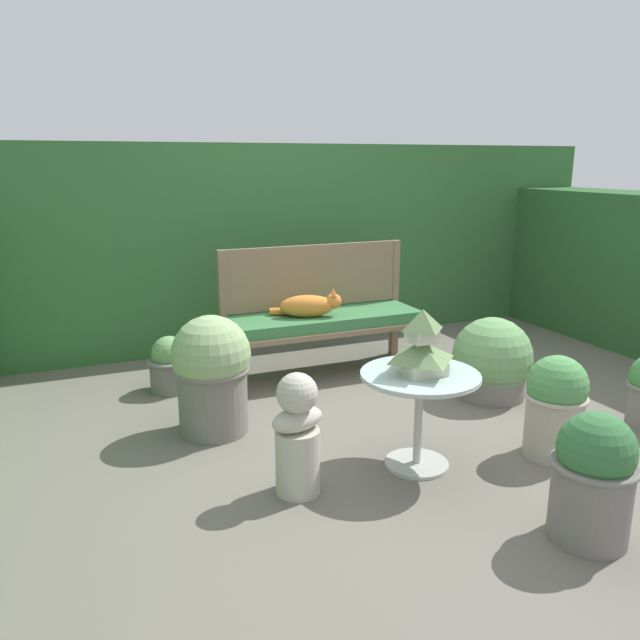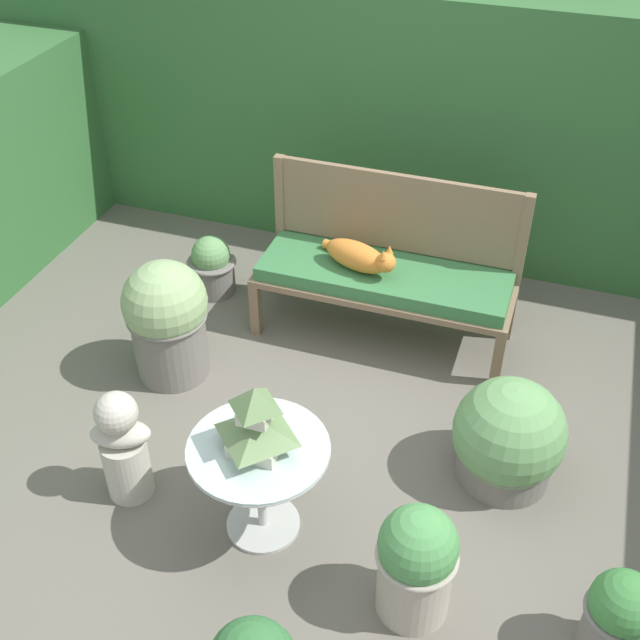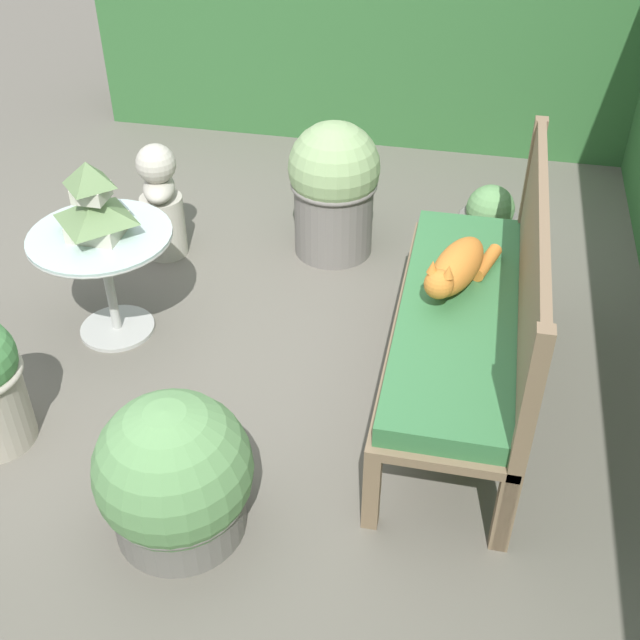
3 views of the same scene
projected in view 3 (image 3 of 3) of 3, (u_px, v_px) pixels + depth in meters
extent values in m
plane|color=#666056|center=(221.00, 374.00, 3.62)|extent=(30.00, 30.00, 0.00)
cube|color=#336633|center=(366.00, 27.00, 5.39)|extent=(0.70, 3.54, 1.36)
cube|color=#7F664C|center=(418.00, 264.00, 4.01)|extent=(0.06, 0.06, 0.36)
cube|color=#7F664C|center=(372.00, 490.00, 2.85)|extent=(0.06, 0.06, 0.36)
cube|color=#7F664C|center=(512.00, 275.00, 3.93)|extent=(0.06, 0.06, 0.36)
cube|color=#7F664C|center=(504.00, 512.00, 2.78)|extent=(0.06, 0.06, 0.36)
cube|color=#7F664C|center=(458.00, 328.00, 3.27)|extent=(1.55, 0.52, 0.04)
cube|color=#387542|center=(460.00, 316.00, 3.23)|extent=(1.49, 0.48, 0.09)
cube|color=#7F664C|center=(524.00, 219.00, 3.74)|extent=(0.06, 0.06, 0.99)
cube|color=#7F664C|center=(520.00, 449.00, 2.58)|extent=(0.06, 0.06, 0.99)
cube|color=#7F664C|center=(533.00, 260.00, 3.01)|extent=(1.49, 0.04, 0.50)
ellipsoid|color=orange|center=(457.00, 266.00, 3.29)|extent=(0.45, 0.29, 0.17)
sphere|color=orange|center=(439.00, 284.00, 3.13)|extent=(0.12, 0.12, 0.12)
cone|color=orange|center=(449.00, 271.00, 3.07)|extent=(0.05, 0.05, 0.05)
cone|color=orange|center=(433.00, 267.00, 3.10)|extent=(0.05, 0.05, 0.05)
cylinder|color=orange|center=(486.00, 262.00, 3.41)|extent=(0.24, 0.13, 0.06)
cylinder|color=#B7B7B2|center=(118.00, 328.00, 3.87)|extent=(0.35, 0.35, 0.02)
cylinder|color=#B7B7B2|center=(109.00, 285.00, 3.72)|extent=(0.04, 0.04, 0.53)
cylinder|color=silver|center=(100.00, 235.00, 3.55)|extent=(0.64, 0.64, 0.01)
torus|color=#B7B7B2|center=(100.00, 238.00, 3.56)|extent=(0.65, 0.65, 0.02)
cube|color=beige|center=(98.00, 227.00, 3.53)|extent=(0.22, 0.22, 0.07)
pyramid|color=#668451|center=(95.00, 210.00, 3.47)|extent=(0.29, 0.29, 0.10)
cube|color=beige|center=(91.00, 193.00, 3.42)|extent=(0.14, 0.14, 0.07)
pyramid|color=#668451|center=(88.00, 174.00, 3.37)|extent=(0.18, 0.18, 0.11)
cylinder|color=#B7B2A3|center=(164.00, 225.00, 4.32)|extent=(0.23, 0.23, 0.34)
ellipsoid|color=#B7B2A3|center=(159.00, 188.00, 4.19)|extent=(0.33, 0.25, 0.11)
sphere|color=#B7B2A3|center=(156.00, 164.00, 4.10)|extent=(0.21, 0.21, 0.21)
cylinder|color=slate|center=(486.00, 235.00, 4.34)|extent=(0.29, 0.29, 0.24)
torus|color=slate|center=(489.00, 218.00, 4.27)|extent=(0.33, 0.33, 0.03)
sphere|color=#66995B|center=(490.00, 209.00, 4.24)|extent=(0.25, 0.25, 0.25)
cylinder|color=slate|center=(334.00, 217.00, 4.32)|extent=(0.42, 0.42, 0.42)
torus|color=slate|center=(334.00, 184.00, 4.21)|extent=(0.46, 0.46, 0.03)
sphere|color=#89A870|center=(334.00, 167.00, 4.15)|extent=(0.48, 0.48, 0.48)
cylinder|color=slate|center=(180.00, 506.00, 2.90)|extent=(0.48, 0.48, 0.20)
torus|color=slate|center=(177.00, 490.00, 2.85)|extent=(0.51, 0.51, 0.03)
sphere|color=#66995B|center=(174.00, 469.00, 2.78)|extent=(0.56, 0.56, 0.56)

